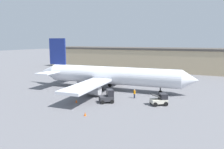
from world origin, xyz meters
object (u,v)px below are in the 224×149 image
object	(u,v)px
airplane	(108,75)
pushback_tug	(78,88)
belt_loader_truck	(160,99)
safety_cone_far	(76,101)
ground_crew_worker	(134,93)
baggage_tug	(108,97)
safety_cone_near	(85,114)

from	to	relation	value
airplane	pushback_tug	world-z (taller)	airplane
airplane	belt_loader_truck	xyz separation A→B (m)	(13.35, -7.28, -2.24)
belt_loader_truck	safety_cone_far	xyz separation A→B (m)	(-13.82, -4.73, -0.68)
airplane	belt_loader_truck	distance (m)	15.37
pushback_tug	ground_crew_worker	bearing A→B (deg)	-34.62
pushback_tug	baggage_tug	bearing A→B (deg)	-61.91
airplane	baggage_tug	distance (m)	10.81
ground_crew_worker	baggage_tug	bearing A→B (deg)	52.50
safety_cone_far	belt_loader_truck	bearing A→B (deg)	18.91
airplane	belt_loader_truck	world-z (taller)	airplane
ground_crew_worker	safety_cone_near	distance (m)	12.99
ground_crew_worker	pushback_tug	world-z (taller)	pushback_tug
baggage_tug	safety_cone_near	bearing A→B (deg)	-126.95
pushback_tug	safety_cone_near	size ratio (longest dim) A/B	6.49
safety_cone_far	pushback_tug	bearing A→B (deg)	121.77
ground_crew_worker	safety_cone_near	xyz separation A→B (m)	(-3.27, -12.56, -0.64)
baggage_tug	airplane	bearing A→B (deg)	77.33
airplane	safety_cone_far	xyz separation A→B (m)	(-0.47, -12.01, -2.92)
ground_crew_worker	safety_cone_near	bearing A→B (deg)	73.43
safety_cone_far	safety_cone_near	bearing A→B (deg)	-46.15
safety_cone_far	baggage_tug	bearing A→B (deg)	25.97
baggage_tug	pushback_tug	size ratio (longest dim) A/B	0.90
belt_loader_truck	safety_cone_near	world-z (taller)	belt_loader_truck
ground_crew_worker	pushback_tug	distance (m)	12.59
belt_loader_truck	pushback_tug	world-z (taller)	pushback_tug
safety_cone_near	safety_cone_far	distance (m)	7.42
safety_cone_near	safety_cone_far	size ratio (longest dim) A/B	1.00
airplane	pushback_tug	bearing A→B (deg)	-135.25
ground_crew_worker	airplane	bearing A→B (deg)	-33.15
pushback_tug	safety_cone_far	distance (m)	7.97
ground_crew_worker	belt_loader_truck	xyz separation A→B (m)	(5.41, -2.48, 0.04)
ground_crew_worker	belt_loader_truck	size ratio (longest dim) A/B	0.52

